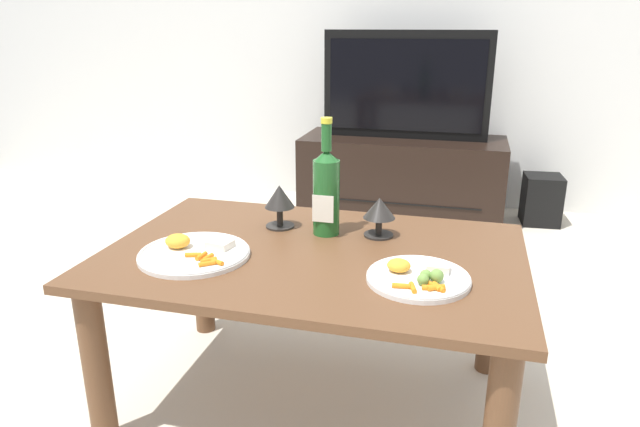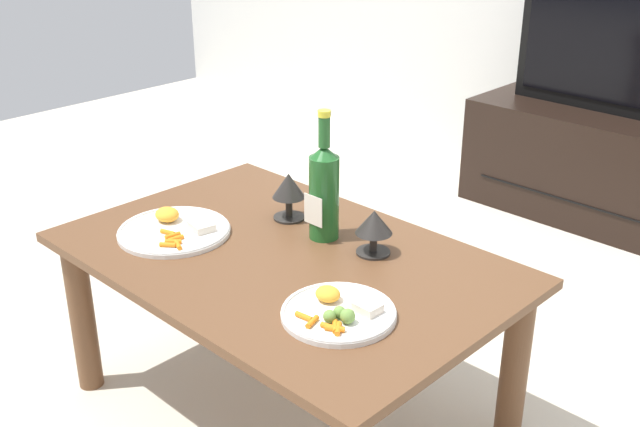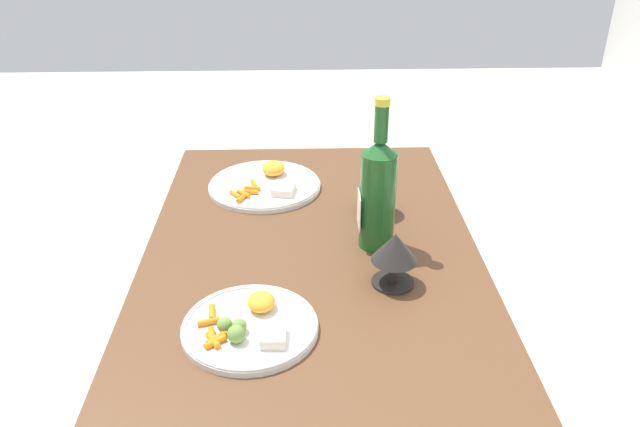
{
  "view_description": "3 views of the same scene",
  "coord_description": "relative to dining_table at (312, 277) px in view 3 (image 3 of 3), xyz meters",
  "views": [
    {
      "loc": [
        0.39,
        -1.4,
        1.09
      ],
      "look_at": [
        -0.0,
        0.08,
        0.58
      ],
      "focal_mm": 31.72,
      "sensor_mm": 36.0,
      "label": 1
    },
    {
      "loc": [
        1.28,
        -1.19,
        1.39
      ],
      "look_at": [
        0.04,
        0.09,
        0.59
      ],
      "focal_mm": 43.56,
      "sensor_mm": 36.0,
      "label": 2
    },
    {
      "loc": [
        1.23,
        -0.02,
        1.24
      ],
      "look_at": [
        0.03,
        0.02,
        0.59
      ],
      "focal_mm": 35.52,
      "sensor_mm": 36.0,
      "label": 3
    }
  ],
  "objects": [
    {
      "name": "dinner_plate_left",
      "position": [
        -0.3,
        -0.12,
        0.1
      ],
      "size": [
        0.3,
        0.3,
        0.05
      ],
      "color": "white",
      "rests_on": "dining_table"
    },
    {
      "name": "goblet_left",
      "position": [
        -0.15,
        0.16,
        0.18
      ],
      "size": [
        0.09,
        0.09,
        0.13
      ],
      "color": "black",
      "rests_on": "dining_table"
    },
    {
      "name": "wine_bottle",
      "position": [
        0.0,
        0.15,
        0.22
      ],
      "size": [
        0.08,
        0.08,
        0.35
      ],
      "color": "#1E5923",
      "rests_on": "dining_table"
    },
    {
      "name": "ground_plane",
      "position": [
        0.0,
        0.0,
        -0.41
      ],
      "size": [
        6.4,
        6.4,
        0.0
      ],
      "primitive_type": "plane",
      "color": "beige"
    },
    {
      "name": "goblet_right",
      "position": [
        0.16,
        0.16,
        0.17
      ],
      "size": [
        0.09,
        0.09,
        0.12
      ],
      "color": "black",
      "rests_on": "dining_table"
    },
    {
      "name": "dining_table",
      "position": [
        0.0,
        0.0,
        0.0
      ],
      "size": [
        1.14,
        0.75,
        0.49
      ],
      "color": "brown",
      "rests_on": "ground_plane"
    },
    {
      "name": "dinner_plate_right",
      "position": [
        0.3,
        -0.12,
        0.1
      ],
      "size": [
        0.25,
        0.25,
        0.05
      ],
      "color": "white",
      "rests_on": "dining_table"
    }
  ]
}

